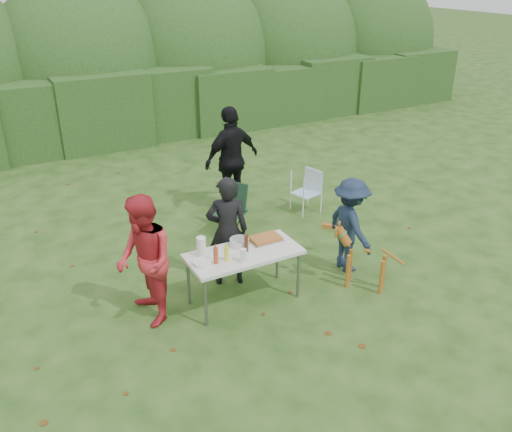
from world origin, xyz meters
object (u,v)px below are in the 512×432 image
person_cook (227,231)px  child (350,225)px  person_black_puffy (232,159)px  folding_table (244,256)px  ketchup_bottle (216,256)px  camping_chair (229,211)px  person_red_jacket (145,261)px  paper_towel_roll (201,247)px  lawn_chair (306,191)px  beer_bottle (246,243)px  mustard_bottle (227,254)px  dog (367,260)px

person_cook → child: bearing=-177.9°
person_black_puffy → child: bearing=90.4°
folding_table → ketchup_bottle: ketchup_bottle is taller
camping_chair → ketchup_bottle: 2.29m
person_red_jacket → paper_towel_roll: bearing=88.8°
folding_table → lawn_chair: size_ratio=1.93×
person_black_puffy → child: person_black_puffy is taller
person_black_puffy → child: (0.53, -2.78, -0.24)m
folding_table → child: 1.74m
camping_chair → ketchup_bottle: size_ratio=3.94×
ketchup_bottle → paper_towel_roll: paper_towel_roll is taller
child → beer_bottle: 1.70m
child → beer_bottle: size_ratio=5.95×
person_cook → person_black_puffy: (1.19, 2.27, 0.15)m
camping_chair → person_red_jacket: bearing=7.2°
person_red_jacket → child: bearing=86.8°
person_red_jacket → mustard_bottle: (0.97, -0.29, -0.01)m
child → lawn_chair: child is taller
mustard_bottle → beer_bottle: size_ratio=0.83×
ketchup_bottle → person_red_jacket: bearing=160.5°
person_black_puffy → camping_chair: bearing=50.1°
paper_towel_roll → person_red_jacket: bearing=178.4°
folding_table → person_red_jacket: bearing=170.9°
dog → lawn_chair: bearing=-56.4°
camping_chair → mustard_bottle: size_ratio=4.34×
person_cook → beer_bottle: bearing=111.9°
folding_table → paper_towel_roll: size_ratio=5.77×
person_cook → paper_towel_roll: bearing=51.3°
person_cook → lawn_chair: bearing=-128.1°
ketchup_bottle → child: bearing=2.7°
mustard_bottle → person_black_puffy: bearing=62.6°
camping_chair → lawn_chair: (1.64, 0.17, -0.05)m
dog → mustard_bottle: size_ratio=4.66×
beer_bottle → lawn_chair: bearing=41.6°
child → mustard_bottle: bearing=95.8°
lawn_chair → person_red_jacket: bearing=11.4°
folding_table → child: bearing=0.5°
child → ketchup_bottle: bearing=95.5°
folding_table → beer_bottle: beer_bottle is taller
mustard_bottle → paper_towel_roll: paper_towel_roll is taller
mustard_bottle → beer_bottle: bearing=18.0°
person_red_jacket → paper_towel_roll: person_red_jacket is taller
person_red_jacket → lawn_chair: (3.59, 1.84, -0.46)m
person_cook → ketchup_bottle: bearing=72.0°
lawn_chair → mustard_bottle: size_ratio=3.88×
ketchup_bottle → person_cook: bearing=53.4°
dog → beer_bottle: beer_bottle is taller
person_cook → person_black_puffy: size_ratio=0.84×
person_red_jacket → ketchup_bottle: 0.87m
person_red_jacket → beer_bottle: 1.32m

